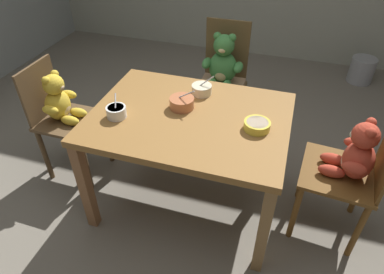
# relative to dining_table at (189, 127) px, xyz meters

# --- Properties ---
(ground_plane) EXTENTS (5.20, 5.20, 0.04)m
(ground_plane) POSITION_rel_dining_table_xyz_m (0.00, 0.00, -0.64)
(ground_plane) COLOR slate
(dining_table) EXTENTS (1.14, 0.86, 0.71)m
(dining_table) POSITION_rel_dining_table_xyz_m (0.00, 0.00, 0.00)
(dining_table) COLOR olive
(dining_table) RESTS_ON ground_plane
(teddy_chair_far_center) EXTENTS (0.37, 0.40, 0.95)m
(teddy_chair_far_center) POSITION_rel_dining_table_xyz_m (0.01, 0.79, -0.03)
(teddy_chair_far_center) COLOR brown
(teddy_chair_far_center) RESTS_ON ground_plane
(teddy_chair_near_right) EXTENTS (0.44, 0.45, 0.96)m
(teddy_chair_near_right) POSITION_rel_dining_table_xyz_m (0.94, 0.05, -0.06)
(teddy_chair_near_right) COLOR brown
(teddy_chair_near_right) RESTS_ON ground_plane
(teddy_chair_near_left) EXTENTS (0.40, 0.37, 0.85)m
(teddy_chair_near_left) POSITION_rel_dining_table_xyz_m (-0.93, 0.04, -0.08)
(teddy_chair_near_left) COLOR brown
(teddy_chair_near_left) RESTS_ON ground_plane
(porridge_bowl_yellow_near_right) EXTENTS (0.14, 0.14, 0.05)m
(porridge_bowl_yellow_near_right) POSITION_rel_dining_table_xyz_m (0.39, -0.02, 0.11)
(porridge_bowl_yellow_near_right) COLOR yellow
(porridge_bowl_yellow_near_right) RESTS_ON dining_table
(porridge_bowl_white_near_left) EXTENTS (0.11, 0.12, 0.12)m
(porridge_bowl_white_near_left) POSITION_rel_dining_table_xyz_m (-0.39, -0.14, 0.12)
(porridge_bowl_white_near_left) COLOR silver
(porridge_bowl_white_near_left) RESTS_ON dining_table
(porridge_bowl_cream_far_center) EXTENTS (0.13, 0.13, 0.12)m
(porridge_bowl_cream_far_center) POSITION_rel_dining_table_xyz_m (0.00, 0.25, 0.12)
(porridge_bowl_cream_far_center) COLOR beige
(porridge_bowl_cream_far_center) RESTS_ON dining_table
(porridge_bowl_terracotta_center) EXTENTS (0.16, 0.15, 0.14)m
(porridge_bowl_terracotta_center) POSITION_rel_dining_table_xyz_m (-0.07, 0.06, 0.12)
(porridge_bowl_terracotta_center) COLOR #BB6C45
(porridge_bowl_terracotta_center) RESTS_ON dining_table
(metal_pail) EXTENTS (0.25, 0.25, 0.27)m
(metal_pail) POSITION_rel_dining_table_xyz_m (1.24, 2.15, -0.48)
(metal_pail) COLOR #93969B
(metal_pail) RESTS_ON ground_plane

